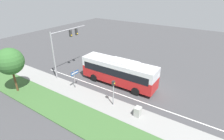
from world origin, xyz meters
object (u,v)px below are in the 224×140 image
signal_gantry (64,43)px  utility_cabinet (138,112)px  bus (118,71)px  pedestrian_signal (113,89)px  street_sign (75,76)px

signal_gantry → utility_cabinet: size_ratio=6.81×
bus → signal_gantry: 8.57m
bus → pedestrian_signal: (-4.31, -2.00, 0.16)m
utility_cabinet → signal_gantry: bearing=77.2°
signal_gantry → pedestrian_signal: signal_gantry is taller
signal_gantry → pedestrian_signal: 10.66m
street_sign → pedestrian_signal: bearing=-93.5°
pedestrian_signal → street_sign: 5.92m
bus → street_sign: bus is taller
pedestrian_signal → street_sign: size_ratio=1.23×
street_sign → utility_cabinet: (-0.54, -8.89, -1.15)m
signal_gantry → utility_cabinet: (-2.93, -12.94, -4.10)m
bus → signal_gantry: signal_gantry is taller
street_sign → utility_cabinet: 8.98m
signal_gantry → street_sign: (-2.39, -4.05, -2.96)m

